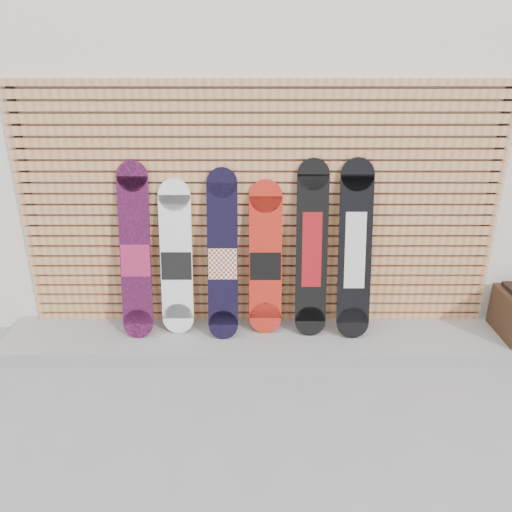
{
  "coord_description": "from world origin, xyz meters",
  "views": [
    {
      "loc": [
        -0.18,
        -3.24,
        2.48
      ],
      "look_at": [
        -0.18,
        0.75,
        0.85
      ],
      "focal_mm": 35.0,
      "sensor_mm": 36.0,
      "label": 1
    }
  ],
  "objects_px": {
    "snowboard_1": "(176,259)",
    "snowboard_3": "(265,260)",
    "snowboard_2": "(223,256)",
    "snowboard_5": "(355,250)",
    "snowboard_0": "(135,253)",
    "snowboard_4": "(312,250)"
  },
  "relations": [
    {
      "from": "snowboard_2",
      "to": "snowboard_4",
      "type": "xyz_separation_m",
      "value": [
        0.77,
        0.03,
        0.05
      ]
    },
    {
      "from": "snowboard_4",
      "to": "snowboard_3",
      "type": "bearing_deg",
      "value": 176.88
    },
    {
      "from": "snowboard_5",
      "to": "snowboard_1",
      "type": "bearing_deg",
      "value": 178.45
    },
    {
      "from": "snowboard_1",
      "to": "snowboard_5",
      "type": "bearing_deg",
      "value": -1.55
    },
    {
      "from": "snowboard_1",
      "to": "snowboard_5",
      "type": "relative_size",
      "value": 0.88
    },
    {
      "from": "snowboard_0",
      "to": "snowboard_3",
      "type": "relative_size",
      "value": 1.12
    },
    {
      "from": "snowboard_0",
      "to": "snowboard_4",
      "type": "distance_m",
      "value": 1.53
    },
    {
      "from": "snowboard_0",
      "to": "snowboard_3",
      "type": "height_order",
      "value": "snowboard_0"
    },
    {
      "from": "snowboard_4",
      "to": "snowboard_0",
      "type": "bearing_deg",
      "value": -179.18
    },
    {
      "from": "snowboard_2",
      "to": "snowboard_3",
      "type": "distance_m",
      "value": 0.38
    },
    {
      "from": "snowboard_4",
      "to": "snowboard_5",
      "type": "height_order",
      "value": "snowboard_5"
    },
    {
      "from": "snowboard_0",
      "to": "snowboard_4",
      "type": "relative_size",
      "value": 0.99
    },
    {
      "from": "snowboard_1",
      "to": "snowboard_2",
      "type": "xyz_separation_m",
      "value": [
        0.41,
        -0.05,
        0.05
      ]
    },
    {
      "from": "snowboard_0",
      "to": "snowboard_1",
      "type": "distance_m",
      "value": 0.36
    },
    {
      "from": "snowboard_1",
      "to": "snowboard_5",
      "type": "distance_m",
      "value": 1.56
    },
    {
      "from": "snowboard_0",
      "to": "snowboard_1",
      "type": "xyz_separation_m",
      "value": [
        0.34,
        0.04,
        -0.08
      ]
    },
    {
      "from": "snowboard_0",
      "to": "snowboard_5",
      "type": "height_order",
      "value": "snowboard_5"
    },
    {
      "from": "snowboard_2",
      "to": "snowboard_3",
      "type": "bearing_deg",
      "value": 8.18
    },
    {
      "from": "snowboard_2",
      "to": "snowboard_5",
      "type": "distance_m",
      "value": 1.15
    },
    {
      "from": "snowboard_1",
      "to": "snowboard_3",
      "type": "distance_m",
      "value": 0.79
    },
    {
      "from": "snowboard_1",
      "to": "snowboard_4",
      "type": "height_order",
      "value": "snowboard_4"
    },
    {
      "from": "snowboard_0",
      "to": "snowboard_4",
      "type": "xyz_separation_m",
      "value": [
        1.53,
        0.02,
        0.02
      ]
    }
  ]
}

